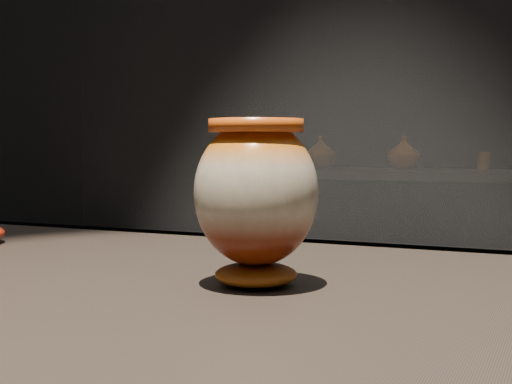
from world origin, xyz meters
TOP-DOWN VIEW (x-y plane):
  - main_vase at (0.05, 0.06)m, footprint 0.18×0.18m
  - back_shelf at (-0.62, 3.51)m, footprint 2.00×0.60m
  - back_vase_left at (-1.05, 3.51)m, footprint 0.20×0.20m
  - back_vase_mid at (-0.54, 3.52)m, footprint 0.26×0.26m
  - back_vase_right at (-0.09, 3.51)m, footprint 0.07×0.07m

SIDE VIEW (x-z plane):
  - back_shelf at x=-0.62m, z-range 0.19..1.09m
  - back_vase_right at x=-0.09m, z-range 0.90..1.01m
  - back_vase_left at x=-1.05m, z-range 0.90..1.10m
  - back_vase_mid at x=-0.54m, z-range 0.90..1.10m
  - main_vase at x=0.05m, z-range 0.91..1.09m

